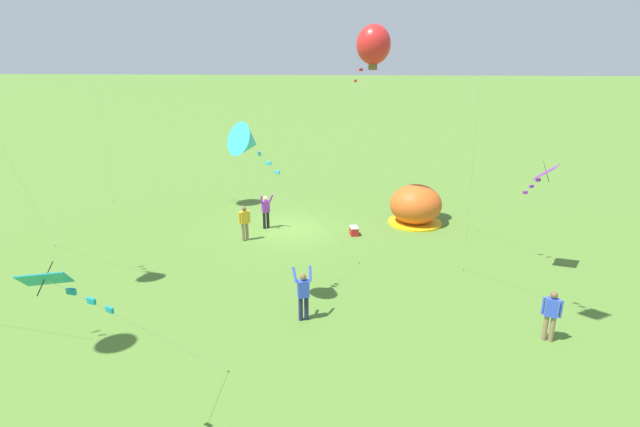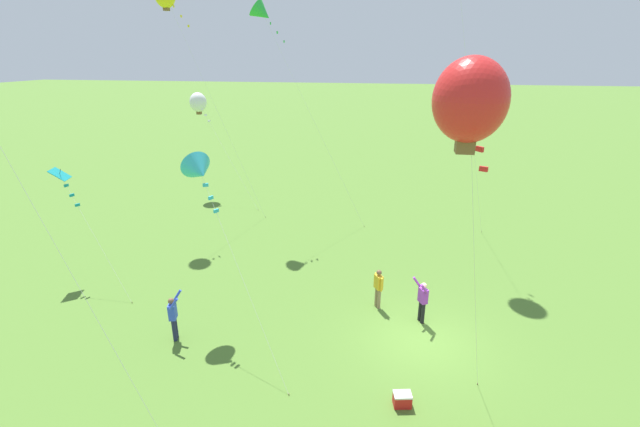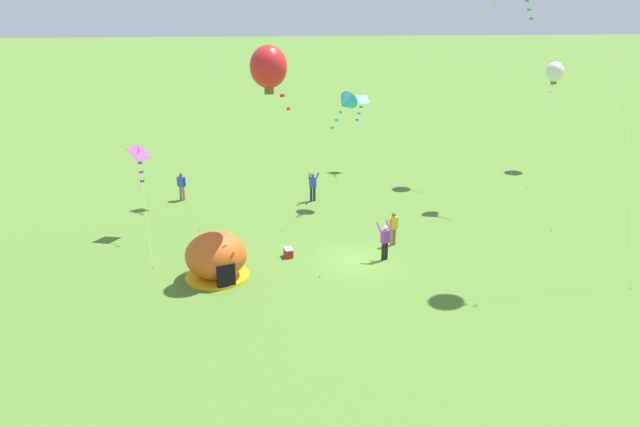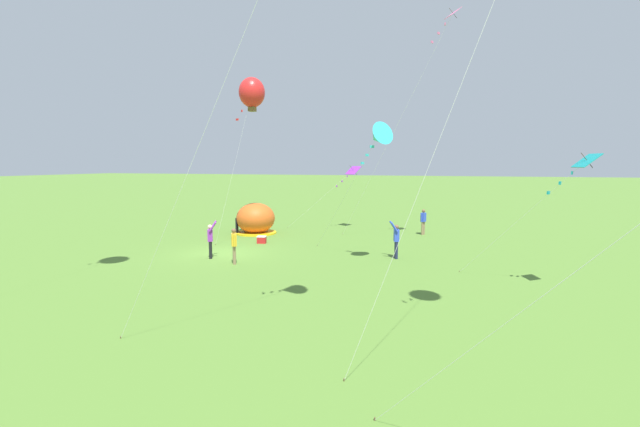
# 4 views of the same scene
# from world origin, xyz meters

# --- Properties ---
(ground_plane) EXTENTS (300.00, 300.00, 0.00)m
(ground_plane) POSITION_xyz_m (0.00, 0.00, 0.00)
(ground_plane) COLOR #517A2D
(popup_tent) EXTENTS (2.81, 2.81, 2.10)m
(popup_tent) POSITION_xyz_m (-6.59, -1.26, 1.00)
(popup_tent) COLOR #D8591E
(popup_tent) RESTS_ON ground
(cooler_box) EXTENTS (0.47, 0.60, 0.44)m
(cooler_box) POSITION_xyz_m (-3.37, 0.70, 0.22)
(cooler_box) COLOR red
(cooler_box) RESTS_ON ground
(person_with_toddler) EXTENTS (0.55, 0.37, 1.72)m
(person_with_toddler) POSITION_xyz_m (-9.49, 9.74, 0.96)
(person_with_toddler) COLOR #8C7251
(person_with_toddler) RESTS_ON ground
(person_arms_raised) EXTENTS (0.70, 0.58, 1.89)m
(person_arms_raised) POSITION_xyz_m (-1.62, 8.95, 1.00)
(person_arms_raised) COLOR #1E2347
(person_arms_raised) RESTS_ON ground
(person_strolling) EXTENTS (0.72, 0.65, 1.89)m
(person_strolling) POSITION_xyz_m (1.14, 0.00, 1.00)
(person_strolling) COLOR black
(person_strolling) RESTS_ON ground
(person_center_field) EXTENTS (0.52, 0.40, 1.72)m
(person_center_field) POSITION_xyz_m (1.88, 1.74, 0.96)
(person_center_field) COLOR #8C7251
(person_center_field) RESTS_ON ground
(kite_red) EXTENTS (2.81, 2.35, 9.89)m
(kite_red) POSITION_xyz_m (-4.07, -0.12, 8.99)
(kite_red) COLOR silver
(kite_red) RESTS_ON ground
(kite_purple) EXTENTS (1.71, 5.34, 4.65)m
(kite_purple) POSITION_xyz_m (-10.68, 4.43, 4.11)
(kite_purple) COLOR silver
(kite_purple) RESTS_ON ground
(kite_cyan) EXTENTS (4.58, 4.92, 6.66)m
(kite_cyan) POSITION_xyz_m (0.18, 8.26, 5.99)
(kite_cyan) COLOR silver
(kite_cyan) RESTS_ON ground
(kite_teal) EXTENTS (2.60, 4.55, 5.17)m
(kite_teal) POSITION_xyz_m (2.27, 15.88, 4.64)
(kite_teal) COLOR silver
(kite_teal) RESTS_ON ground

